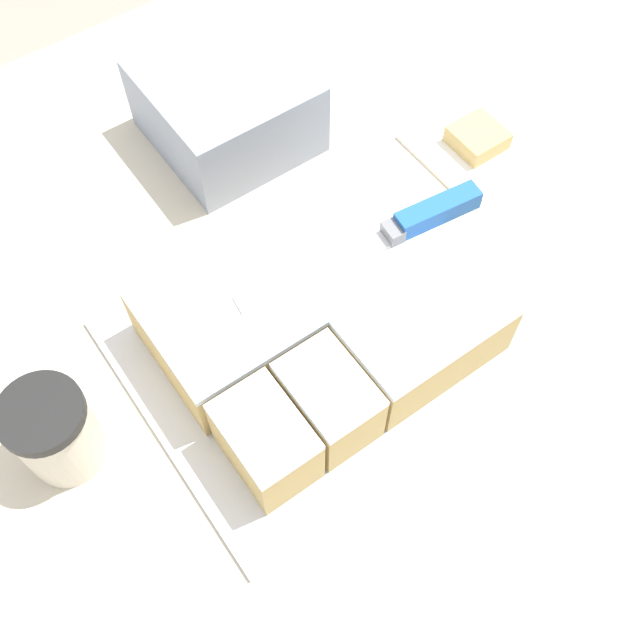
% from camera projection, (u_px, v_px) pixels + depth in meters
% --- Properties ---
extents(ground_plane, '(8.00, 8.00, 0.00)m').
position_uv_depth(ground_plane, '(313.00, 537.00, 1.60)').
color(ground_plane, '#9E9384').
extents(countertop, '(1.40, 1.10, 0.93)m').
position_uv_depth(countertop, '(311.00, 463.00, 1.20)').
color(countertop, beige).
rests_on(countertop, ground_plane).
extents(cake_board, '(0.38, 0.32, 0.01)m').
position_uv_depth(cake_board, '(320.00, 340.00, 0.78)').
color(cake_board, silver).
rests_on(cake_board, countertop).
extents(cake, '(0.30, 0.24, 0.08)m').
position_uv_depth(cake, '(321.00, 318.00, 0.74)').
color(cake, tan).
rests_on(cake, cake_board).
extents(knife, '(0.27, 0.06, 0.02)m').
position_uv_depth(knife, '(412.00, 223.00, 0.75)').
color(knife, silver).
rests_on(knife, cake).
extents(coffee_cup, '(0.08, 0.08, 0.10)m').
position_uv_depth(coffee_cup, '(55.00, 432.00, 0.68)').
color(coffee_cup, beige).
rests_on(coffee_cup, countertop).
extents(paper_napkin, '(0.14, 0.14, 0.01)m').
position_uv_depth(paper_napkin, '(475.00, 146.00, 0.92)').
color(paper_napkin, white).
rests_on(paper_napkin, countertop).
extents(brownie, '(0.06, 0.06, 0.02)m').
position_uv_depth(brownie, '(478.00, 138.00, 0.90)').
color(brownie, tan).
rests_on(brownie, paper_napkin).
extents(storage_box, '(0.17, 0.18, 0.10)m').
position_uv_depth(storage_box, '(226.00, 107.00, 0.89)').
color(storage_box, '#8C99B2').
rests_on(storage_box, countertop).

